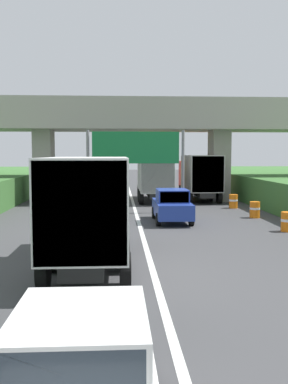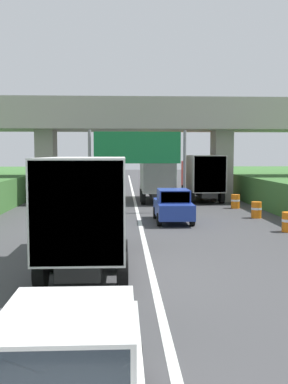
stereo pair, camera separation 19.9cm
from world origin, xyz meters
The scene contains 11 objects.
lane_centre_stripe centered at (0.00, 26.84, 0.00)m, with size 0.20×93.67×0.01m, color white.
overpass_bridge centered at (0.00, 33.54, 5.59)m, with size 40.00×4.80×7.47m.
overhead_highway_sign centered at (0.00, 27.17, 3.63)m, with size 5.88×0.18×4.97m.
truck_yellow centered at (1.61, 33.68, 1.93)m, with size 2.44×7.30×3.44m.
truck_black centered at (-1.93, 14.37, 1.93)m, with size 2.44×7.30×3.44m.
truck_red centered at (5.11, 34.12, 1.93)m, with size 2.44×7.30×3.44m.
car_blue centered at (1.73, 23.33, 0.86)m, with size 1.86×4.10×1.72m.
car_white centered at (-1.48, 5.76, 0.86)m, with size 1.86×4.10×1.72m.
construction_barrel_3 centered at (6.65, 20.23, 0.46)m, with size 0.57×0.57×0.90m.
construction_barrel_4 centered at (6.51, 24.61, 0.46)m, with size 0.57×0.57×0.90m.
construction_barrel_5 centered at (6.45, 29.00, 0.46)m, with size 0.57×0.57×0.90m.
Camera 2 is at (-0.82, 0.61, 3.54)m, focal length 41.44 mm.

